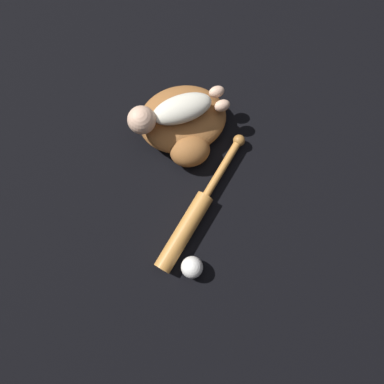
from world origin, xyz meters
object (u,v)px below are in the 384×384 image
baseball (192,267)px  baseball_bat (193,217)px  baby_figure (171,112)px  baseball_glove (184,124)px

baseball → baseball_bat: bearing=-124.8°
baby_figure → baseball_bat: bearing=68.6°
baseball_glove → baseball_bat: size_ratio=0.76×
baby_figure → baseball: baby_figure is taller
baseball_bat → baseball: 0.17m
baseball_bat → baseball_glove: bearing=-118.2°
baseball → baby_figure: bearing=-115.8°
baseball_bat → baseball: bearing=55.2°
baseball_glove → baseball_bat: (0.16, 0.30, -0.02)m
baseball_bat → baby_figure: bearing=-111.4°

